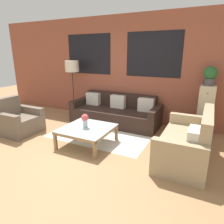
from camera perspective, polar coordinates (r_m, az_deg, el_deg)
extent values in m
plane|color=#9E754C|center=(4.01, -13.11, -11.34)|extent=(16.00, 16.00, 0.00)
cube|color=brown|center=(5.65, 2.04, 12.06)|extent=(8.40, 0.08, 2.80)
cube|color=black|center=(6.04, -6.67, 16.06)|extent=(1.40, 0.01, 1.10)
cube|color=black|center=(5.26, 11.70, 15.77)|extent=(1.40, 0.01, 1.10)
cube|color=silver|center=(4.79, -2.78, -6.09)|extent=(2.26, 1.53, 0.00)
cube|color=black|center=(5.28, 0.41, -1.59)|extent=(2.03, 0.72, 0.40)
cube|color=black|center=(5.60, 2.39, 1.52)|extent=(2.03, 0.16, 0.78)
cube|color=black|center=(5.86, -8.91, 0.99)|extent=(0.16, 0.88, 0.58)
cube|color=black|center=(4.97, 12.26, -2.07)|extent=(0.16, 0.88, 0.58)
cube|color=beige|center=(5.78, -5.37, 3.78)|extent=(0.40, 0.16, 0.34)
cube|color=beige|center=(5.42, 1.72, 2.97)|extent=(0.40, 0.16, 0.34)
cube|color=beige|center=(5.15, 9.68, 2.00)|extent=(0.40, 0.16, 0.34)
cube|color=tan|center=(3.86, 18.60, -9.43)|extent=(0.64, 1.31, 0.42)
cube|color=tan|center=(3.75, 25.04, -6.81)|extent=(0.16, 1.31, 0.92)
cube|color=tan|center=(4.49, 21.12, -4.61)|extent=(0.80, 0.14, 0.62)
cube|color=tan|center=(3.17, 18.23, -13.40)|extent=(0.80, 0.14, 0.62)
cube|color=beige|center=(3.29, 22.22, -7.18)|extent=(0.16, 0.40, 0.34)
cube|color=#6B5B4C|center=(5.19, -24.18, -3.44)|extent=(0.64, 0.56, 0.40)
cube|color=#6B5B4C|center=(5.43, -27.16, -0.52)|extent=(0.16, 0.56, 0.84)
cube|color=#6B5B4C|center=(5.03, -27.88, -3.57)|extent=(0.80, 0.14, 0.56)
cube|color=#6B5B4C|center=(5.43, -22.04, -1.42)|extent=(0.80, 0.14, 0.56)
cube|color=silver|center=(4.15, -7.16, -4.52)|extent=(0.99, 0.99, 0.01)
cube|color=#99754C|center=(3.81, -11.04, -7.19)|extent=(0.99, 0.05, 0.05)
cube|color=#99754C|center=(4.53, -3.88, -2.99)|extent=(0.99, 0.05, 0.05)
cube|color=#99754C|center=(4.42, -12.23, -3.85)|extent=(0.05, 0.99, 0.05)
cube|color=#99754C|center=(3.94, -1.40, -6.08)|extent=(0.05, 0.99, 0.05)
cube|color=#99754C|center=(4.16, -15.88, -7.77)|extent=(0.06, 0.05, 0.36)
cube|color=#99754C|center=(3.65, -4.97, -10.72)|extent=(0.05, 0.05, 0.36)
cube|color=#99754C|center=(4.81, -8.64, -3.91)|extent=(0.06, 0.06, 0.36)
cube|color=#99754C|center=(4.38, 1.27, -5.83)|extent=(0.05, 0.06, 0.36)
cylinder|color=#2D2D2D|center=(6.20, -10.62, -0.92)|extent=(0.28, 0.28, 0.02)
cylinder|color=#2D2D2D|center=(6.04, -10.96, 5.06)|extent=(0.03, 0.03, 1.30)
cylinder|color=beige|center=(5.93, -11.39, 12.71)|extent=(0.39, 0.39, 0.31)
cube|color=#C6B793|center=(5.01, 25.07, 0.35)|extent=(0.33, 0.39, 1.16)
sphere|color=#38332D|center=(4.72, 25.62, 4.80)|extent=(0.02, 0.02, 0.02)
sphere|color=#38332D|center=(4.78, 25.19, 1.41)|extent=(0.02, 0.02, 0.02)
sphere|color=#38332D|center=(4.86, 24.77, -1.88)|extent=(0.02, 0.02, 0.02)
sphere|color=#38332D|center=(4.95, 24.37, -5.06)|extent=(0.02, 0.02, 0.02)
cylinder|color=#47474C|center=(4.89, 26.01, 7.70)|extent=(0.21, 0.21, 0.15)
sphere|color=#285B2D|center=(4.87, 26.30, 9.97)|extent=(0.29, 0.29, 0.29)
cylinder|color=#ADBCC6|center=(4.14, -7.68, -3.33)|extent=(0.10, 0.10, 0.16)
sphere|color=#CC4C4C|center=(4.10, -7.75, -1.61)|extent=(0.15, 0.15, 0.15)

